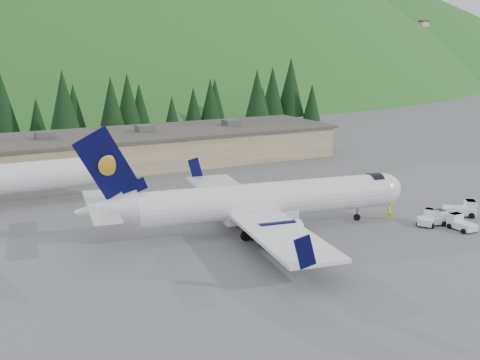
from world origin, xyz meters
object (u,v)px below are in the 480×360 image
at_px(terminal_building, 114,150).
at_px(baggage_tug_a, 429,218).
at_px(baggage_tug_b, 462,209).
at_px(baggage_tug_d, 434,218).
at_px(airliner, 258,202).
at_px(ramp_worker, 389,211).
at_px(baggage_tug_c, 460,223).

bearing_deg(terminal_building, baggage_tug_a, -64.53).
bearing_deg(baggage_tug_b, terminal_building, 156.68).
bearing_deg(baggage_tug_a, baggage_tug_d, -73.36).
xyz_separation_m(airliner, ramp_worker, (14.56, -2.95, -2.12)).
bearing_deg(ramp_worker, baggage_tug_b, 141.26).
relative_size(airliner, terminal_building, 0.48).
bearing_deg(baggage_tug_c, airliner, 65.35).
height_order(airliner, baggage_tug_c, airliner).
distance_m(terminal_building, ramp_worker, 44.86).
height_order(airliner, ramp_worker, airliner).
height_order(baggage_tug_c, terminal_building, terminal_building).
relative_size(baggage_tug_c, terminal_building, 0.04).
distance_m(airliner, terminal_building, 38.06).
bearing_deg(airliner, terminal_building, 104.64).
bearing_deg(terminal_building, baggage_tug_d, -64.30).
xyz_separation_m(airliner, baggage_tug_c, (18.56, -9.10, -2.36)).
bearing_deg(baggage_tug_d, ramp_worker, 139.42).
bearing_deg(airliner, baggage_tug_d, -12.40).
height_order(baggage_tug_a, terminal_building, terminal_building).
relative_size(baggage_tug_c, ramp_worker, 1.57).
xyz_separation_m(baggage_tug_a, baggage_tug_d, (0.39, -0.37, 0.02)).
bearing_deg(airliner, baggage_tug_a, -11.76).
height_order(airliner, baggage_tug_a, airliner).
xyz_separation_m(baggage_tug_a, terminal_building, (-21.04, 44.16, 1.94)).
xyz_separation_m(baggage_tug_a, baggage_tug_c, (1.54, -2.79, 0.00)).
xyz_separation_m(baggage_tug_c, terminal_building, (-22.58, 46.95, 1.94)).
bearing_deg(baggage_tug_a, ramp_worker, 96.25).
distance_m(baggage_tug_a, baggage_tug_b, 5.56).
height_order(baggage_tug_a, baggage_tug_d, baggage_tug_d).
height_order(baggage_tug_b, baggage_tug_d, baggage_tug_b).
xyz_separation_m(baggage_tug_a, ramp_worker, (-2.46, 3.36, 0.24)).
height_order(baggage_tug_d, ramp_worker, ramp_worker).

